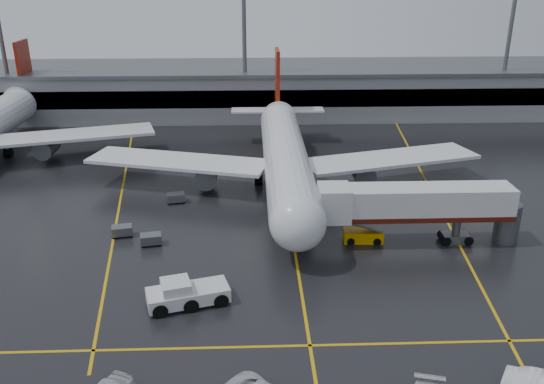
{
  "coord_description": "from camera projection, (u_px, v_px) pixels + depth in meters",
  "views": [
    {
      "loc": [
        -4.01,
        -55.94,
        25.6
      ],
      "look_at": [
        -2.0,
        -2.0,
        4.0
      ],
      "focal_mm": 37.64,
      "sensor_mm": 36.0,
      "label": 1
    }
  ],
  "objects": [
    {
      "name": "baggage_cart_a",
      "position": [
        151.0,
        239.0,
        55.73
      ],
      "size": [
        2.19,
        1.62,
        1.12
      ],
      "color": "#595B60",
      "rests_on": "ground"
    },
    {
      "name": "apron_line_stop",
      "position": [
        310.0,
        345.0,
        41.14
      ],
      "size": [
        60.0,
        0.25,
        0.02
      ],
      "primitive_type": "cube",
      "color": "gold",
      "rests_on": "ground"
    },
    {
      "name": "light_mast_right",
      "position": [
        510.0,
        35.0,
        96.52
      ],
      "size": [
        3.0,
        1.2,
        25.45
      ],
      "color": "#595B60",
      "rests_on": "ground"
    },
    {
      "name": "apron_line_right",
      "position": [
        428.0,
        184.0,
        71.45
      ],
      "size": [
        7.57,
        69.64,
        0.02
      ],
      "primitive_type": "cube",
      "rotation": [
        0.0,
        0.0,
        -0.1
      ],
      "color": "gold",
      "rests_on": "ground"
    },
    {
      "name": "main_airliner",
      "position": [
        285.0,
        154.0,
        68.99
      ],
      "size": [
        48.8,
        45.6,
        14.1
      ],
      "color": "silver",
      "rests_on": "ground"
    },
    {
      "name": "baggage_cart_c",
      "position": [
        176.0,
        198.0,
        65.64
      ],
      "size": [
        2.21,
        1.66,
        1.12
      ],
      "color": "#595B60",
      "rests_on": "ground"
    },
    {
      "name": "light_mast_mid",
      "position": [
        244.0,
        36.0,
        94.97
      ],
      "size": [
        3.0,
        1.2,
        25.45
      ],
      "color": "#595B60",
      "rests_on": "ground"
    },
    {
      "name": "terminal",
      "position": [
        273.0,
        89.0,
        104.42
      ],
      "size": [
        122.0,
        19.0,
        8.6
      ],
      "color": "gray",
      "rests_on": "ground"
    },
    {
      "name": "jet_bridge",
      "position": [
        417.0,
        206.0,
        54.94
      ],
      "size": [
        19.9,
        3.4,
        6.05
      ],
      "color": "silver",
      "rests_on": "ground"
    },
    {
      "name": "apron_line_left",
      "position": [
        123.0,
        188.0,
        70.14
      ],
      "size": [
        9.99,
        69.35,
        0.02
      ],
      "primitive_type": "cube",
      "rotation": [
        0.0,
        0.0,
        0.14
      ],
      "color": "gold",
      "rests_on": "ground"
    },
    {
      "name": "baggage_cart_b",
      "position": [
        122.0,
        230.0,
        57.5
      ],
      "size": [
        2.21,
        1.65,
        1.12
      ],
      "color": "#595B60",
      "rests_on": "ground"
    },
    {
      "name": "apron_line_centre",
      "position": [
        290.0,
        219.0,
        61.55
      ],
      "size": [
        0.25,
        90.0,
        0.02
      ],
      "primitive_type": "cube",
      "color": "gold",
      "rests_on": "ground"
    },
    {
      "name": "ground",
      "position": [
        290.0,
        219.0,
        61.55
      ],
      "size": [
        220.0,
        220.0,
        0.0
      ],
      "primitive_type": "plane",
      "color": "black",
      "rests_on": "ground"
    },
    {
      "name": "light_mast_left",
      "position": [
        1.0,
        37.0,
        93.59
      ],
      "size": [
        3.0,
        1.2,
        25.45
      ],
      "color": "#595B60",
      "rests_on": "ground"
    },
    {
      "name": "belt_loader",
      "position": [
        363.0,
        236.0,
        56.46
      ],
      "size": [
        3.94,
        1.99,
        2.44
      ],
      "color": "#E29900",
      "rests_on": "ground"
    },
    {
      "name": "pushback_tractor",
      "position": [
        186.0,
        294.0,
        45.84
      ],
      "size": [
        6.99,
        4.35,
        2.33
      ],
      "color": "silver",
      "rests_on": "ground"
    }
  ]
}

